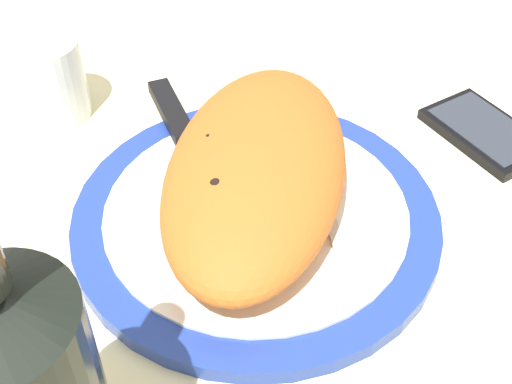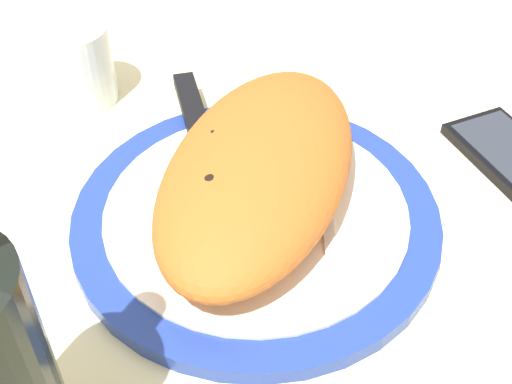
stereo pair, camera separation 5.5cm
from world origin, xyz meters
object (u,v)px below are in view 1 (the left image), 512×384
at_px(plate, 256,217).
at_px(knife, 183,134).
at_px(fork, 319,183).
at_px(water_glass, 49,84).
at_px(calzone, 258,170).
at_px(smartphone, 485,132).

xyz_separation_m(plate, knife, (0.09, 0.07, 0.01)).
relative_size(fork, water_glass, 2.09).
relative_size(calzone, water_glass, 3.55).
bearing_deg(calzone, fork, -68.59).
bearing_deg(smartphone, water_glass, 86.69).
relative_size(plate, knife, 1.32).
distance_m(plate, fork, 0.06).
height_order(plate, water_glass, water_glass).
bearing_deg(knife, plate, -142.49).
xyz_separation_m(smartphone, water_glass, (0.02, 0.42, 0.03)).
height_order(knife, smartphone, knife).
distance_m(calzone, water_glass, 0.25).
distance_m(calzone, fork, 0.06).
height_order(calzone, water_glass, calzone).
relative_size(plate, smartphone, 2.28).
height_order(plate, fork, fork).
height_order(calzone, smartphone, calzone).
xyz_separation_m(plate, water_glass, (0.15, 0.20, 0.03)).
bearing_deg(water_glass, knife, -112.95).
xyz_separation_m(calzone, fork, (0.02, -0.05, -0.03)).
height_order(knife, water_glass, water_glass).
bearing_deg(water_glass, smartphone, -93.31).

